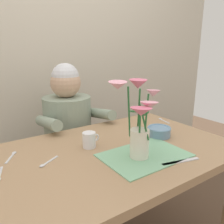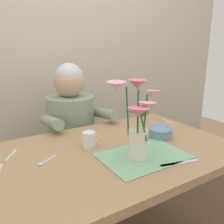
% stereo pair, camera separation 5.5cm
% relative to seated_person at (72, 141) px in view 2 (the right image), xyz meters
% --- Properties ---
extents(wood_panel_backdrop, '(4.00, 0.10, 2.50)m').
position_rel_seated_person_xyz_m(wood_panel_backdrop, '(-0.01, 0.43, 0.69)').
color(wood_panel_backdrop, beige).
rests_on(wood_panel_backdrop, ground_plane).
extents(dining_table, '(1.20, 0.80, 0.74)m').
position_rel_seated_person_xyz_m(dining_table, '(-0.01, -0.62, 0.08)').
color(dining_table, '#9E7A56').
rests_on(dining_table, ground_plane).
extents(seated_person, '(0.45, 0.47, 1.14)m').
position_rel_seated_person_xyz_m(seated_person, '(0.00, 0.00, 0.00)').
color(seated_person, '#4C4C56').
rests_on(seated_person, ground_plane).
extents(striped_placemat, '(0.40, 0.28, 0.00)m').
position_rel_seated_person_xyz_m(striped_placemat, '(0.06, -0.76, 0.18)').
color(striped_placemat, '#7AB289').
rests_on(striped_placemat, dining_table).
extents(flower_vase, '(0.25, 0.25, 0.36)m').
position_rel_seated_person_xyz_m(flower_vase, '(0.02, -0.75, 0.37)').
color(flower_vase, silver).
rests_on(flower_vase, dining_table).
extents(ceramic_bowl, '(0.14, 0.14, 0.06)m').
position_rel_seated_person_xyz_m(ceramic_bowl, '(0.30, -0.62, 0.21)').
color(ceramic_bowl, '#6689A8').
rests_on(ceramic_bowl, dining_table).
extents(dinner_knife, '(0.19, 0.06, 0.00)m').
position_rel_seated_person_xyz_m(dinner_knife, '(0.15, -0.90, 0.18)').
color(dinner_knife, silver).
rests_on(dinner_knife, dining_table).
extents(coffee_cup, '(0.09, 0.07, 0.08)m').
position_rel_seated_person_xyz_m(coffee_cup, '(-0.11, -0.52, 0.22)').
color(coffee_cup, silver).
rests_on(coffee_cup, dining_table).
extents(spoon_0, '(0.11, 0.07, 0.01)m').
position_rel_seated_person_xyz_m(spoon_0, '(-0.36, -0.57, 0.18)').
color(spoon_0, silver).
rests_on(spoon_0, dining_table).
extents(spoon_1, '(0.04, 0.12, 0.01)m').
position_rel_seated_person_xyz_m(spoon_1, '(0.53, -0.42, 0.18)').
color(spoon_1, silver).
rests_on(spoon_1, dining_table).
extents(spoon_3, '(0.07, 0.11, 0.01)m').
position_rel_seated_person_xyz_m(spoon_3, '(-0.46, -0.41, 0.18)').
color(spoon_3, silver).
rests_on(spoon_3, dining_table).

